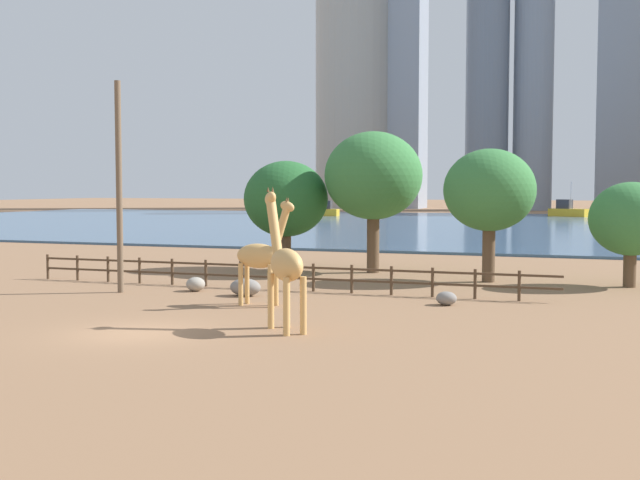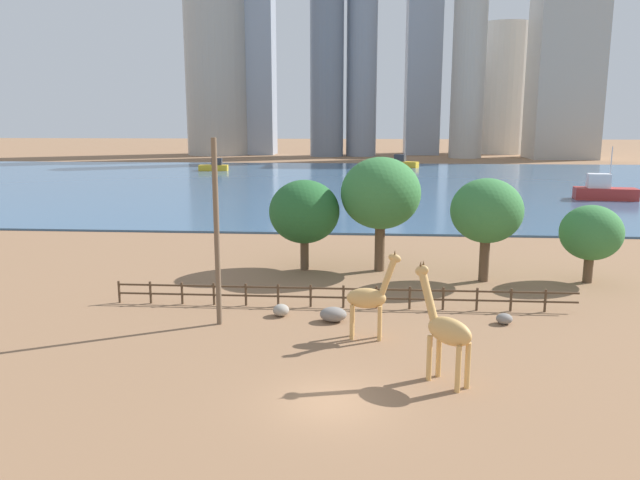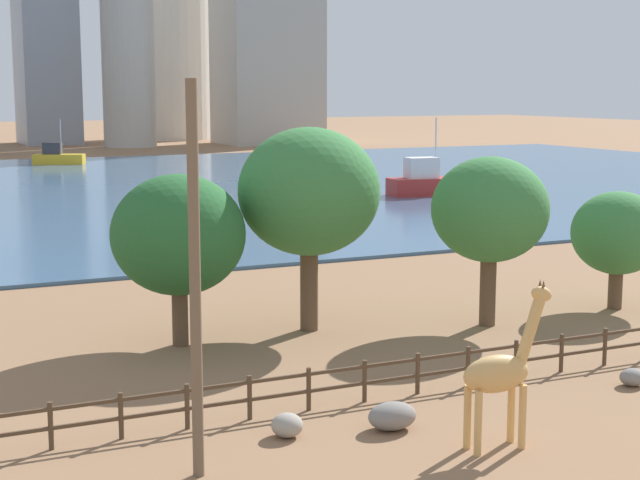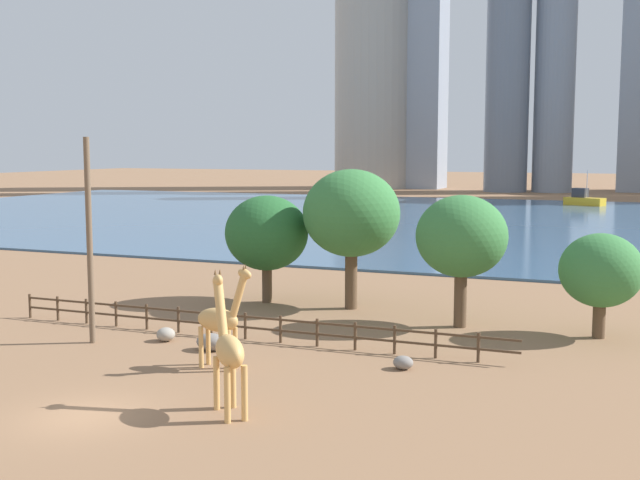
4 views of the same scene
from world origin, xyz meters
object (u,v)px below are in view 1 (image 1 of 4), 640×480
tree_center_broad (489,191)px  boat_tug (568,211)px  giraffe_companion (285,264)px  boulder_small (446,298)px  tree_left_small (373,176)px  boat_ferry (322,211)px  giraffe_tall (261,255)px  tree_right_tall (631,219)px  boulder_by_pole (245,287)px  boulder_near_fence (196,284)px  utility_pole (119,187)px  tree_left_large (286,199)px

tree_center_broad → boat_tug: (-0.14, 90.95, -3.53)m
giraffe_companion → boulder_small: bearing=-71.1°
giraffe_companion → tree_left_small: size_ratio=0.61×
giraffe_companion → boat_ferry: 101.69m
boat_tug → tree_left_small: bearing=-71.2°
boat_ferry → boulder_small: bearing=108.6°
giraffe_tall → tree_right_tall: size_ratio=0.87×
boat_ferry → giraffe_companion: bearing=104.8°
boulder_by_pole → tree_left_small: bearing=76.8°
giraffe_tall → boulder_near_fence: giraffe_tall is taller
boulder_by_pole → boulder_small: boulder_by_pole is taller
tree_center_broad → tree_right_tall: 6.87m
utility_pole → boulder_small: size_ratio=11.38×
boulder_by_pole → boat_ferry: boat_ferry is taller
boulder_near_fence → boulder_small: 11.84m
utility_pole → tree_center_broad: (15.36, 9.81, -0.18)m
boat_tug → tree_right_tall: bearing=-62.6°
boulder_near_fence → tree_center_broad: (12.33, 8.27, 4.32)m
giraffe_tall → tree_left_large: (-4.48, 13.69, 2.07)m
utility_pole → tree_left_small: (8.58, 12.16, 0.62)m
giraffe_companion → boat_tug: (4.39, 107.31, -1.15)m
boulder_near_fence → boat_tug: bearing=83.0°
boulder_near_fence → tree_right_tall: (19.05, 8.41, 2.95)m
boat_ferry → boat_tug: size_ratio=0.89×
boulder_near_fence → tree_left_large: tree_left_large is taller
giraffe_tall → giraffe_companion: giraffe_companion is taller
giraffe_tall → boat_ferry: 96.03m
tree_center_broad → boat_tug: size_ratio=1.05×
tree_center_broad → boulder_by_pole: bearing=-136.4°
tree_right_tall → boat_tug: (-6.87, 90.80, -2.17)m
boulder_by_pole → tree_right_tall: tree_right_tall is taller
boulder_by_pole → boat_tug: bearing=84.7°
tree_left_small → boat_ferry: (-30.60, 77.51, -4.40)m
boulder_near_fence → tree_left_small: size_ratio=0.11×
boulder_near_fence → boat_ferry: (-25.06, 88.13, 0.71)m
giraffe_tall → boulder_by_pole: size_ratio=3.13×
boulder_by_pole → tree_left_large: size_ratio=0.22×
tree_center_broad → tree_left_small: size_ratio=0.85×
boat_tug → tree_center_broad: bearing=-66.8°
boulder_by_pole → tree_center_broad: 13.71m
giraffe_companion → utility_pole: (-10.83, 6.55, 2.56)m
tree_right_tall → boat_ferry: (-44.11, 79.72, -2.24)m
tree_left_small → tree_right_tall: bearing=-9.3°
giraffe_tall → tree_center_broad: bearing=59.8°
tree_center_broad → boat_tug: tree_center_broad is taller
utility_pole → boulder_small: 15.58m
boulder_near_fence → boat_ferry: size_ratio=0.15×
giraffe_tall → boulder_small: (7.08, 2.69, -1.78)m
giraffe_tall → giraffe_companion: bearing=-54.9°
boulder_near_fence → tree_left_large: bearing=88.6°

